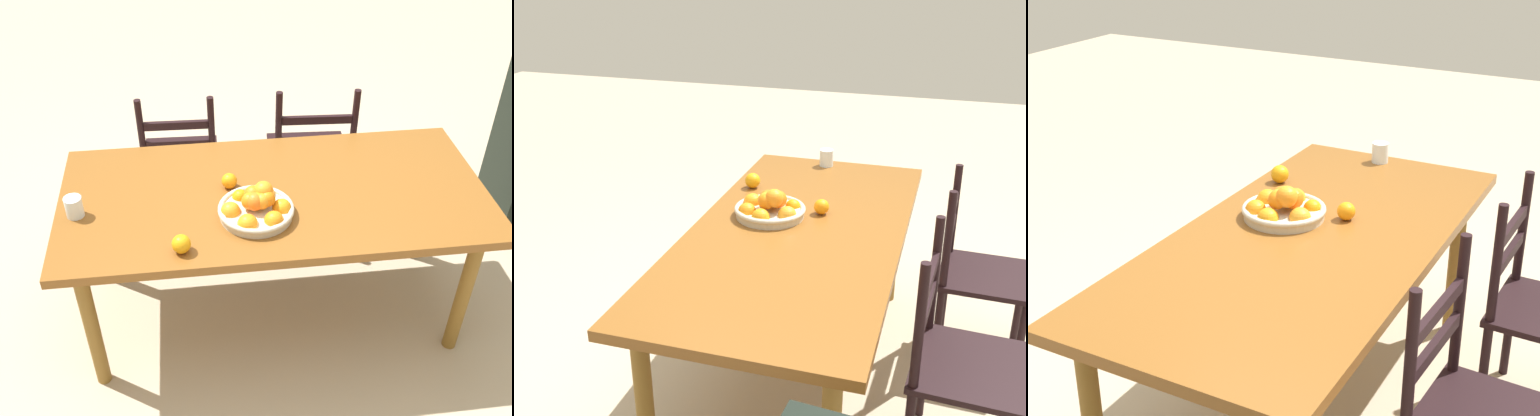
% 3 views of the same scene
% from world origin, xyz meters
% --- Properties ---
extents(ground_plane, '(12.00, 12.00, 0.00)m').
position_xyz_m(ground_plane, '(0.00, 0.00, 0.00)').
color(ground_plane, tan).
extents(dining_table, '(1.90, 0.90, 0.76)m').
position_xyz_m(dining_table, '(0.00, 0.00, 0.69)').
color(dining_table, brown).
rests_on(dining_table, ground).
extents(chair_near_window, '(0.44, 0.44, 0.92)m').
position_xyz_m(chair_near_window, '(-0.42, 0.78, 0.44)').
color(chair_near_window, black).
rests_on(chair_near_window, ground).
extents(chair_by_cabinet, '(0.49, 0.49, 0.94)m').
position_xyz_m(chair_by_cabinet, '(0.32, 0.74, 0.44)').
color(chair_by_cabinet, black).
rests_on(chair_by_cabinet, ground).
extents(fruit_bowl, '(0.32, 0.32, 0.15)m').
position_xyz_m(fruit_bowl, '(-0.10, -0.16, 0.81)').
color(fruit_bowl, beige).
rests_on(fruit_bowl, dining_table).
extents(orange_loose_0, '(0.08, 0.08, 0.08)m').
position_xyz_m(orange_loose_0, '(-0.42, -0.34, 0.80)').
color(orange_loose_0, orange).
rests_on(orange_loose_0, dining_table).
extents(orange_loose_1, '(0.07, 0.07, 0.07)m').
position_xyz_m(orange_loose_1, '(-0.19, 0.06, 0.80)').
color(orange_loose_1, orange).
rests_on(orange_loose_1, dining_table).
extents(drinking_glass, '(0.08, 0.08, 0.09)m').
position_xyz_m(drinking_glass, '(-0.86, -0.06, 0.81)').
color(drinking_glass, silver).
rests_on(drinking_glass, dining_table).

